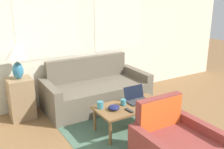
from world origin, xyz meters
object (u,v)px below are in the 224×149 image
object	(u,v)px
laptop	(137,98)
tv_remote	(129,111)
cup_yellow	(100,105)
coffee_table	(130,108)
snack_bowl	(114,107)
table_lamp	(16,56)
couch	(95,91)
cup_navy	(123,102)

from	to	relation	value
laptop	tv_remote	xyz separation A→B (m)	(-0.31, -0.25, -0.04)
laptop	cup_yellow	distance (m)	0.62
laptop	tv_remote	bearing A→B (deg)	-141.12
coffee_table	snack_bowl	bearing A→B (deg)	-178.28
table_lamp	tv_remote	bearing A→B (deg)	-49.81
table_lamp	laptop	xyz separation A→B (m)	(1.52, -1.17, -0.61)
coffee_table	table_lamp	bearing A→B (deg)	136.60
coffee_table	snack_bowl	world-z (taller)	snack_bowl
coffee_table	snack_bowl	distance (m)	0.30
couch	table_lamp	distance (m)	1.54
cup_yellow	couch	bearing A→B (deg)	66.73
coffee_table	cup_yellow	xyz separation A→B (m)	(-0.44, 0.14, 0.09)
couch	cup_yellow	bearing A→B (deg)	-113.27
cup_yellow	tv_remote	distance (m)	0.43
laptop	couch	bearing A→B (deg)	101.58
couch	laptop	world-z (taller)	couch
cup_navy	coffee_table	bearing A→B (deg)	-32.97
coffee_table	cup_navy	world-z (taller)	cup_navy
cup_navy	tv_remote	size ratio (longest dim) A/B	0.61
cup_yellow	snack_bowl	distance (m)	0.21
couch	coffee_table	world-z (taller)	couch
table_lamp	snack_bowl	size ratio (longest dim) A/B	3.28
couch	cup_navy	distance (m)	1.06
snack_bowl	laptop	bearing A→B (deg)	11.37
laptop	snack_bowl	size ratio (longest dim) A/B	2.10
table_lamp	cup_navy	world-z (taller)	table_lamp
couch	coffee_table	distance (m)	1.10
cup_yellow	cup_navy	bearing A→B (deg)	-13.36
snack_bowl	tv_remote	bearing A→B (deg)	-43.43
snack_bowl	tv_remote	world-z (taller)	snack_bowl
table_lamp	laptop	world-z (taller)	table_lamp
cup_navy	snack_bowl	bearing A→B (deg)	-162.62
table_lamp	coffee_table	size ratio (longest dim) A/B	0.52
table_lamp	cup_navy	size ratio (longest dim) A/B	5.94
coffee_table	laptop	xyz separation A→B (m)	(0.18, 0.09, 0.09)
cup_yellow	snack_bowl	xyz separation A→B (m)	(0.14, -0.15, -0.02)
snack_bowl	table_lamp	bearing A→B (deg)	129.32
coffee_table	tv_remote	xyz separation A→B (m)	(-0.13, -0.16, 0.05)
table_lamp	tv_remote	xyz separation A→B (m)	(1.20, -1.42, -0.65)
couch	coffee_table	size ratio (longest dim) A/B	1.78
coffee_table	cup_yellow	bearing A→B (deg)	162.32
couch	cup_navy	xyz separation A→B (m)	(-0.06, -1.04, 0.18)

